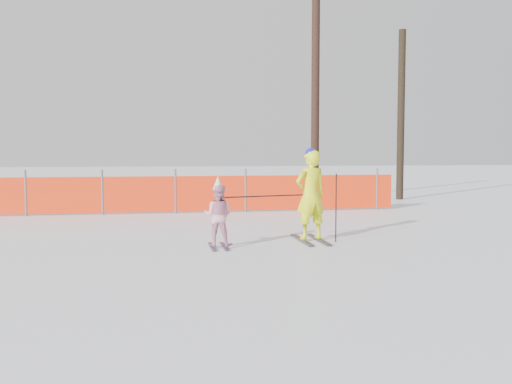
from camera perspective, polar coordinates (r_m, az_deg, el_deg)
The scene contains 6 objects.
ground at distance 9.97m, azimuth 0.51°, elevation -5.94°, with size 120.00×120.00×0.00m, color white.
adult at distance 11.06m, azimuth 5.48°, elevation -0.27°, with size 0.71×1.42×1.81m.
child at distance 10.29m, azimuth -3.82°, elevation -2.30°, with size 0.65×0.89×1.29m.
ski_poles at distance 10.78m, azimuth 4.17°, elevation -0.94°, with size 2.19×0.41×1.32m.
safety_fence at distance 16.19m, azimuth -10.86°, elevation -0.20°, with size 14.48×0.06×1.25m.
tree_trunks at distance 21.24m, azimuth 9.25°, elevation 8.52°, with size 3.30×0.97×7.28m.
Camera 1 is at (-1.83, -9.65, 1.72)m, focal length 40.00 mm.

